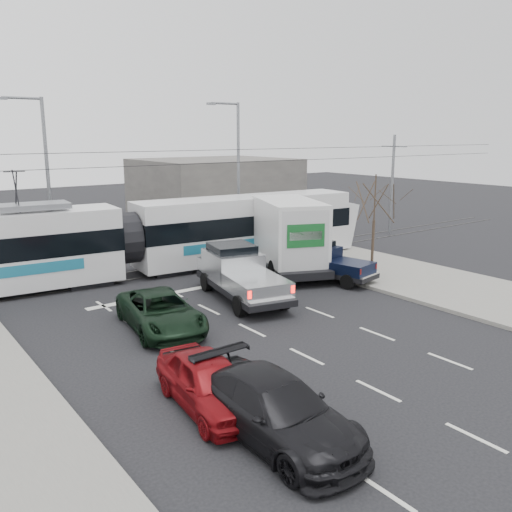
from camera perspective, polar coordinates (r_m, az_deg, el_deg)
ground at (r=21.07m, az=3.31°, el=-6.84°), size 120.00×120.00×0.00m
sidewalk_right at (r=27.46m, az=17.88°, el=-2.61°), size 6.00×60.00×0.15m
rails at (r=29.10m, az=-9.43°, el=-1.44°), size 60.00×1.60×0.03m
building_right at (r=46.59m, az=-4.35°, el=7.09°), size 12.00×10.00×5.00m
bare_tree at (r=27.19m, az=12.39°, el=5.56°), size 2.40×2.40×5.00m
traffic_signal at (r=29.32m, az=4.93°, el=4.23°), size 0.44×0.44×3.60m
street_lamp_near at (r=35.49m, az=-2.12°, el=9.59°), size 2.38×0.25×9.00m
street_lamp_far at (r=32.40m, az=-21.43°, el=8.44°), size 2.38×0.25×9.00m
catenary at (r=28.42m, az=-9.71°, el=6.15°), size 60.00×0.20×7.00m
tram at (r=27.64m, az=-13.58°, el=1.70°), size 26.79×5.07×5.44m
silver_pickup at (r=23.71m, az=-1.82°, el=-1.77°), size 3.34×6.48×2.24m
box_truck at (r=28.22m, az=3.05°, el=2.16°), size 5.33×8.04×3.81m
navy_pickup at (r=26.83m, az=7.43°, el=-0.58°), size 2.51×4.69×1.87m
green_car at (r=20.25m, az=-10.00°, el=-5.77°), size 3.01×5.25×1.38m
red_car at (r=14.56m, az=-4.99°, el=-13.09°), size 2.16×4.37×1.43m
dark_car at (r=13.21m, az=2.05°, el=-15.79°), size 2.09×5.12×1.49m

